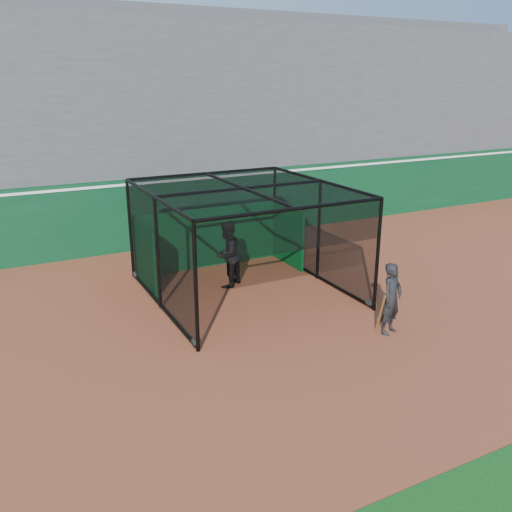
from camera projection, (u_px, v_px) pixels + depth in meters
name	position (u px, v px, depth m)	size (l,w,h in m)	color
ground	(288.00, 338.00, 12.56)	(120.00, 120.00, 0.00)	brown
outfield_wall	(169.00, 209.00, 19.35)	(50.00, 0.50, 2.50)	#0A3C1E
grandstand	(134.00, 112.00, 21.55)	(50.00, 7.85, 8.95)	#4C4C4F
batting_cage	(244.00, 242.00, 14.85)	(4.98, 5.44, 2.96)	black
batter	(227.00, 254.00, 15.46)	(0.94, 0.73, 1.93)	black
on_deck_player	(391.00, 299.00, 12.58)	(0.73, 0.60, 1.73)	black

